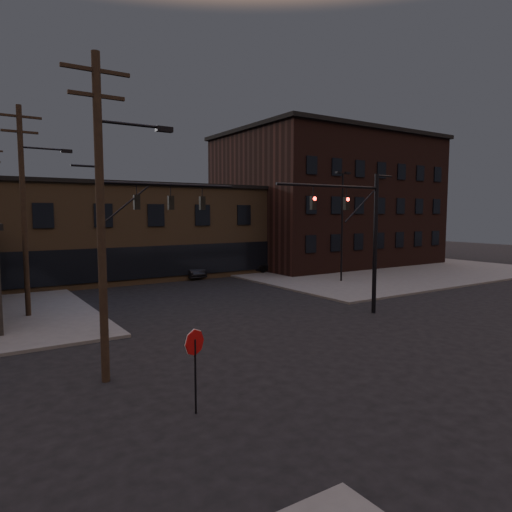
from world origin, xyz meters
The scene contains 14 objects.
ground centered at (0.00, 0.00, 0.00)m, with size 140.00×140.00×0.00m, color black.
sidewalk_ne centered at (22.00, 22.00, 0.07)m, with size 30.00×30.00×0.15m, color #474744.
building_row centered at (0.00, 28.00, 4.00)m, with size 40.00×12.00×8.00m, color brown.
building_right centered at (22.00, 26.00, 7.00)m, with size 22.00×16.00×14.00m, color black.
traffic_signal_near centered at (5.36, 4.50, 4.93)m, with size 7.12×0.24×8.00m.
traffic_signal_far centered at (-6.72, 8.00, 5.01)m, with size 7.12×0.24×8.00m.
stop_sign centered at (-8.00, -1.99, 1.84)m, with size 0.72×0.33×2.48m.
utility_pole_near centered at (-9.43, 2.00, 5.87)m, with size 3.70×0.28×11.00m.
utility_pole_mid centered at (-10.44, 14.00, 6.13)m, with size 3.70×0.28×11.50m.
lot_light_a centered at (13.00, 14.00, 5.51)m, with size 1.50×0.28×9.14m.
lot_light_b centered at (19.00, 19.00, 5.51)m, with size 1.50×0.28×9.14m.
parked_car_lot_a centered at (11.60, 22.44, 0.83)m, with size 1.59×3.96×1.35m, color black.
parked_car_lot_b centered at (12.93, 24.21, 0.81)m, with size 1.85×4.56×1.32m, color silver.
car_crossing centered at (3.33, 23.71, 0.74)m, with size 1.57×4.51×1.49m, color black.
Camera 1 is at (-13.49, -13.61, 5.80)m, focal length 32.00 mm.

